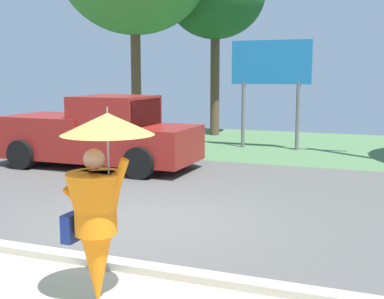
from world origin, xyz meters
name	(u,v)px	position (x,y,z in m)	size (l,w,h in m)	color
ground_plane	(203,187)	(0.00, 2.95, -0.05)	(40.00, 22.00, 0.20)	#565451
monk_pedestrian	(98,208)	(1.02, -3.02, 1.08)	(1.05, 0.95, 2.13)	orange
pickup_truck	(100,134)	(-3.30, 4.05, 0.87)	(5.20, 2.28, 1.88)	maroon
roadside_billboard	(271,70)	(0.12, 8.95, 2.55)	(2.60, 0.12, 3.50)	slate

